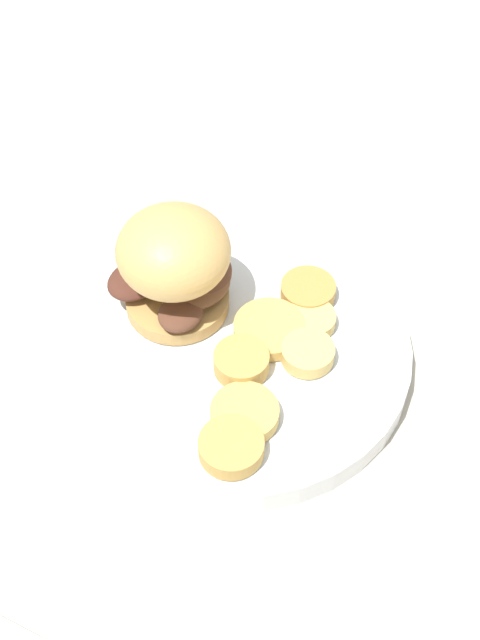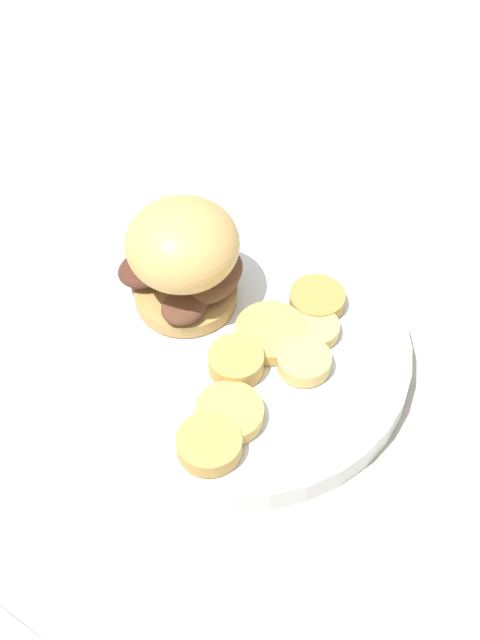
% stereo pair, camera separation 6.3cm
% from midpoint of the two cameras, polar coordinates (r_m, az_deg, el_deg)
% --- Properties ---
extents(ground_plane, '(4.00, 4.00, 0.00)m').
position_cam_midpoint_polar(ground_plane, '(0.67, 2.70, -2.76)').
color(ground_plane, '#B2A899').
extents(dinner_plate, '(0.25, 0.25, 0.02)m').
position_cam_midpoint_polar(dinner_plate, '(0.66, 2.74, -2.11)').
color(dinner_plate, white).
rests_on(dinner_plate, ground_plane).
extents(sandwich, '(0.09, 0.09, 0.09)m').
position_cam_midpoint_polar(sandwich, '(0.64, -0.76, 3.82)').
color(sandwich, tan).
rests_on(sandwich, dinner_plate).
extents(potato_round_0, '(0.04, 0.04, 0.01)m').
position_cam_midpoint_polar(potato_round_0, '(0.66, 7.54, -0.72)').
color(potato_round_0, '#DBB766').
rests_on(potato_round_0, dinner_plate).
extents(potato_round_1, '(0.04, 0.04, 0.01)m').
position_cam_midpoint_polar(potato_round_1, '(0.59, 1.08, -8.16)').
color(potato_round_1, tan).
rests_on(potato_round_1, dinner_plate).
extents(potato_round_2, '(0.04, 0.04, 0.01)m').
position_cam_midpoint_polar(potato_round_2, '(0.64, 6.96, -2.84)').
color(potato_round_2, '#DBB766').
rests_on(potato_round_2, dinner_plate).
extents(potato_round_3, '(0.05, 0.05, 0.01)m').
position_cam_midpoint_polar(potato_round_3, '(0.61, 2.29, -6.19)').
color(potato_round_3, tan).
rests_on(potato_round_3, dinner_plate).
extents(potato_round_4, '(0.04, 0.04, 0.02)m').
position_cam_midpoint_polar(potato_round_4, '(0.63, 2.61, -2.87)').
color(potato_round_4, tan).
rests_on(potato_round_4, dinner_plate).
extents(potato_round_5, '(0.05, 0.05, 0.01)m').
position_cam_midpoint_polar(potato_round_5, '(0.65, 4.75, -0.99)').
color(potato_round_5, tan).
rests_on(potato_round_5, dinner_plate).
extents(potato_round_6, '(0.04, 0.04, 0.01)m').
position_cam_midpoint_polar(potato_round_6, '(0.67, 7.58, 1.23)').
color(potato_round_6, '#BC8942').
rests_on(potato_round_6, dinner_plate).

